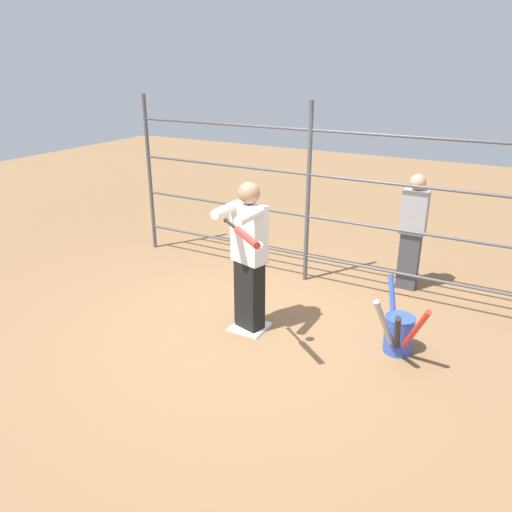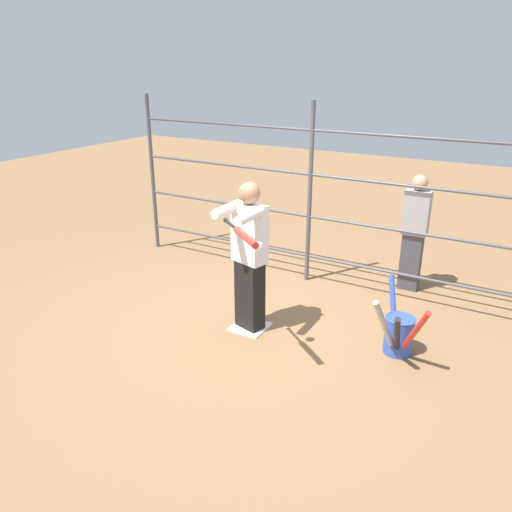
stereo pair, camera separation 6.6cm
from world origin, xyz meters
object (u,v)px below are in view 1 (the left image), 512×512
object	(u,v)px
softball_in_flight	(259,246)
baseball_bat_swinging	(244,235)
batter	(249,253)
bystander_behind_fence	(412,231)
bat_bucket	(398,332)

from	to	relation	value
softball_in_flight	baseball_bat_swinging	bearing A→B (deg)	91.40
batter	bystander_behind_fence	distance (m)	2.45
baseball_bat_swinging	bat_bucket	xyz separation A→B (m)	(-1.27, -1.07, -1.20)
batter	bat_bucket	distance (m)	1.82
baseball_bat_swinging	bystander_behind_fence	size ratio (longest dim) A/B	0.42
batter	bat_bucket	xyz separation A→B (m)	(-1.65, -0.32, -0.70)
baseball_bat_swinging	softball_in_flight	xyz separation A→B (m)	(0.01, -0.30, -0.21)
bat_bucket	baseball_bat_swinging	bearing A→B (deg)	40.17
batter	bystander_behind_fence	bearing A→B (deg)	-123.17
softball_in_flight	bat_bucket	distance (m)	1.79
baseball_bat_swinging	bystander_behind_fence	bearing A→B (deg)	-108.83
batter	bystander_behind_fence	size ratio (longest dim) A/B	1.10
baseball_bat_swinging	bat_bucket	bearing A→B (deg)	-139.83
softball_in_flight	bystander_behind_fence	world-z (taller)	bystander_behind_fence
bystander_behind_fence	softball_in_flight	bearing A→B (deg)	68.92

